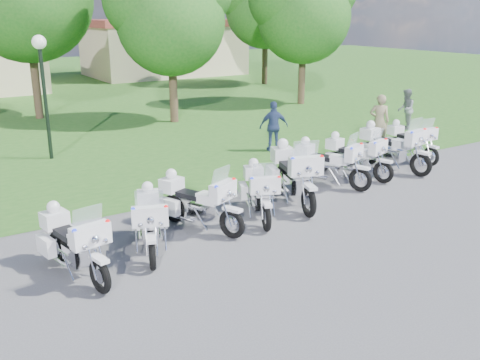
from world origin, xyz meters
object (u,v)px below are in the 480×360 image
motorcycle_0 (73,242)px  motorcycle_6 (355,155)px  motorcycle_5 (328,162)px  bystander_a (379,122)px  bystander_b (406,109)px  motorcycle_8 (410,141)px  motorcycle_1 (150,220)px  motorcycle_2 (196,201)px  motorcycle_3 (259,191)px  lamp_post (42,66)px  motorcycle_4 (293,173)px  motorcycle_7 (391,146)px  bystander_c (274,127)px

motorcycle_0 → motorcycle_6: 8.86m
motorcycle_5 → bystander_a: size_ratio=1.16×
motorcycle_5 → bystander_b: bearing=-175.0°
motorcycle_6 → motorcycle_8: 2.93m
motorcycle_1 → bystander_b: (13.50, 5.30, 0.20)m
motorcycle_0 → motorcycle_2: size_ratio=1.04×
motorcycle_3 → motorcycle_8: (7.05, 1.60, -0.01)m
lamp_post → motorcycle_8: bearing=-32.5°
motorcycle_1 → bystander_a: size_ratio=1.11×
motorcycle_4 → bystander_a: bearing=-136.8°
motorcycle_3 → motorcycle_7: (5.64, 1.14, 0.09)m
motorcycle_0 → lamp_post: lamp_post is taller
motorcycle_1 → motorcycle_3: motorcycle_3 is taller
motorcycle_8 → bystander_a: 1.69m
motorcycle_5 → bystander_a: bystander_a is taller
motorcycle_4 → bystander_a: 6.68m
motorcycle_2 → lamp_post: bearing=-103.7°
bystander_c → motorcycle_6: bearing=112.8°
motorcycle_5 → motorcycle_7: (2.69, 0.20, 0.06)m
lamp_post → motorcycle_1: bearing=-90.2°
motorcycle_6 → motorcycle_3: bearing=0.4°
motorcycle_2 → bystander_b: (12.20, 4.83, 0.18)m
motorcycle_1 → motorcycle_6: bearing=-146.8°
motorcycle_8 → lamp_post: bearing=-29.0°
motorcycle_7 → motorcycle_8: 1.49m
motorcycle_0 → motorcycle_4: motorcycle_4 is taller
motorcycle_6 → bystander_a: bystander_a is taller
motorcycle_5 → motorcycle_2: bearing=-12.0°
motorcycle_0 → motorcycle_8: bearing=-179.6°
motorcycle_4 → lamp_post: lamp_post is taller
motorcycle_8 → bystander_c: 4.52m
motorcycle_2 → motorcycle_4: size_ratio=0.84×
motorcycle_0 → lamp_post: bearing=-111.4°
motorcycle_2 → motorcycle_5: size_ratio=0.98×
motorcycle_1 → motorcycle_3: size_ratio=1.01×
motorcycle_2 → motorcycle_8: (8.65, 1.51, -0.03)m
bystander_a → bystander_c: bearing=18.2°
lamp_post → motorcycle_6: bearing=-43.9°
motorcycle_2 → motorcycle_6: 5.85m
bystander_c → motorcycle_2: bearing=60.0°
motorcycle_0 → motorcycle_5: (7.46, 1.59, 0.02)m
motorcycle_4 → bystander_b: motorcycle_4 is taller
motorcycle_2 → motorcycle_4: 2.90m
bystander_a → bystander_c: (-3.39, 1.62, -0.09)m
motorcycle_4 → motorcycle_6: bearing=-147.2°
motorcycle_2 → motorcycle_5: 4.62m
motorcycle_0 → motorcycle_7: motorcycle_7 is taller
motorcycle_3 → motorcycle_4: bearing=-141.0°
motorcycle_0 → motorcycle_7: bearing=179.4°
motorcycle_7 → bystander_b: 6.24m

